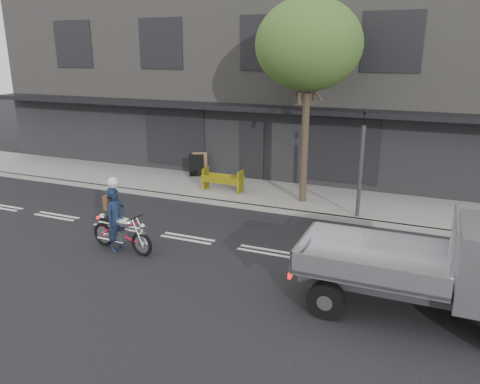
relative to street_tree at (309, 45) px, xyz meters
name	(u,v)px	position (x,y,z in m)	size (l,w,h in m)	color
ground	(188,238)	(-2.20, -4.20, -5.28)	(80.00, 80.00, 0.00)	black
sidewalk	(249,192)	(-2.20, 0.50, -5.20)	(32.00, 3.20, 0.15)	gray
kerb	(231,204)	(-2.20, -1.10, -5.20)	(32.00, 0.20, 0.15)	gray
building_main	(301,75)	(-2.20, 7.10, -1.28)	(26.00, 10.00, 8.00)	slate
street_tree	(309,45)	(0.00, 0.00, 0.00)	(3.40, 3.40, 6.74)	#382B21
traffic_light_pole	(361,169)	(2.00, -0.85, -3.63)	(0.12, 0.12, 3.50)	#2D2D30
motorcycle	(122,231)	(-3.40, -5.59, -4.74)	(2.02, 0.59, 1.04)	black
rider	(116,219)	(-3.55, -5.59, -4.42)	(0.63, 0.41, 1.71)	#131D34
flatbed_ute	(479,266)	(5.00, -5.91, -4.04)	(4.67, 1.95, 2.16)	black
construction_barrier	(220,181)	(-3.05, -0.17, -4.70)	(1.51, 0.60, 0.85)	yellow
sandwich_board	(197,165)	(-4.87, 1.44, -4.65)	(0.61, 0.40, 0.96)	black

